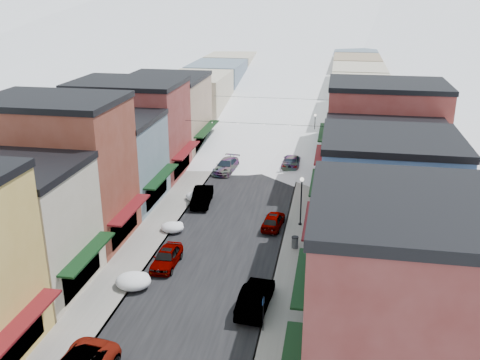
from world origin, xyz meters
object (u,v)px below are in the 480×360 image
at_px(car_dark_hatch, 202,196).
at_px(trash_can, 295,242).
at_px(car_silver_sedan, 167,257).
at_px(streetlamp_near, 301,195).
at_px(car_green_sedan, 255,297).

xyz_separation_m(car_dark_hatch, trash_can, (10.12, -8.31, -0.15)).
relative_size(car_silver_sedan, streetlamp_near, 0.95).
relative_size(car_silver_sedan, trash_can, 4.34).
distance_m(car_green_sedan, trash_can, 9.43).
distance_m(car_dark_hatch, trash_can, 13.09).
height_order(car_dark_hatch, trash_can, car_dark_hatch).
bearing_deg(car_silver_sedan, car_green_sedan, -30.53).
height_order(car_green_sedan, trash_can, car_green_sedan).
height_order(car_green_sedan, streetlamp_near, streetlamp_near).
distance_m(car_dark_hatch, streetlamp_near, 11.04).
relative_size(car_green_sedan, trash_can, 5.09).
xyz_separation_m(car_silver_sedan, car_green_sedan, (7.80, -4.62, 0.10)).
relative_size(car_dark_hatch, trash_can, 4.91).
xyz_separation_m(car_silver_sedan, trash_can, (9.74, 4.60, -0.08)).
bearing_deg(streetlamp_near, car_green_sedan, -98.29).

